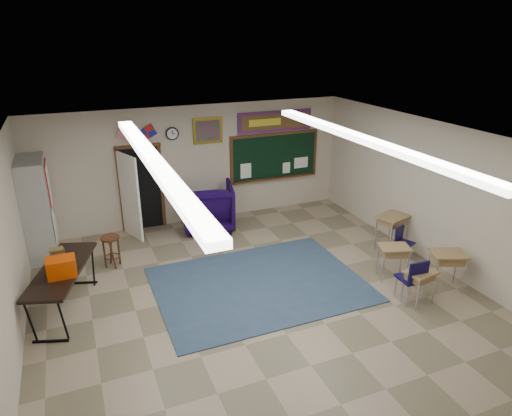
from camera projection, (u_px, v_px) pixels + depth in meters
name	position (u px, v px, depth m)	size (l,w,h in m)	color
floor	(266.00, 308.00, 8.25)	(9.00, 9.00, 0.00)	gray
back_wall	(195.00, 165.00, 11.57)	(8.00, 0.04, 3.00)	beige
left_wall	(2.00, 279.00, 6.27)	(0.04, 9.00, 3.00)	beige
right_wall	(449.00, 201.00, 9.14)	(0.04, 9.00, 3.00)	beige
ceiling	(268.00, 146.00, 7.16)	(8.00, 9.00, 0.04)	beige
area_rug	(259.00, 284.00, 9.01)	(4.00, 3.00, 0.02)	#324760
fluorescent_strips	(268.00, 149.00, 7.18)	(3.86, 6.00, 0.10)	white
doorway	(138.00, 190.00, 11.07)	(1.10, 0.89, 2.16)	black
chalkboard	(275.00, 158.00, 12.34)	(2.55, 0.14, 1.30)	#502E16
bulletin_board	(275.00, 121.00, 11.99)	(2.10, 0.05, 0.55)	#A60F0E
framed_art_print	(208.00, 131.00, 11.36)	(0.75, 0.05, 0.65)	olive
wall_clock	(172.00, 134.00, 11.04)	(0.32, 0.05, 0.32)	black
wall_flags	(136.00, 131.00, 10.66)	(1.16, 0.06, 0.70)	red
storage_cabinet	(38.00, 209.00, 9.83)	(0.59, 1.25, 2.20)	#A4A4A0
wingback_armchair	(208.00, 206.00, 11.41)	(1.23, 1.27, 1.15)	black
student_chair_reading	(193.00, 211.00, 11.46)	(0.44, 0.44, 0.88)	#0B0833
student_chair_desk_a	(410.00, 279.00, 8.32)	(0.44, 0.44, 0.89)	#0B0833
student_chair_desk_b	(405.00, 244.00, 9.90)	(0.36, 0.36, 0.71)	#0B0833
student_desk_front_left	(393.00, 260.00, 9.12)	(0.70, 0.61, 0.70)	olive
student_desk_front_right	(391.00, 230.00, 10.34)	(0.80, 0.69, 0.81)	olive
student_desk_back_left	(419.00, 285.00, 8.28)	(0.61, 0.50, 0.66)	olive
student_desk_back_right	(447.00, 269.00, 8.73)	(0.77, 0.68, 0.77)	olive
folding_table	(65.00, 288.00, 8.01)	(1.30, 2.17, 1.17)	black
wooden_stool	(112.00, 251.00, 9.59)	(0.39, 0.39, 0.68)	#552C19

